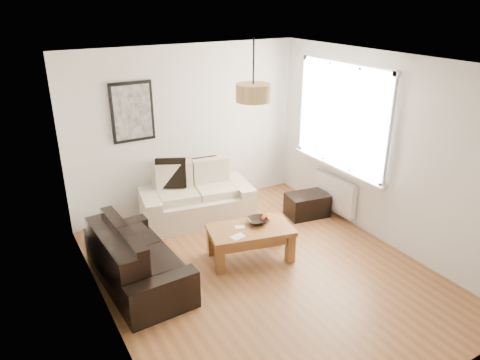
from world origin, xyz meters
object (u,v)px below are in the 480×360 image
loveseat_cream (196,194)px  ottoman (307,205)px  sofa_leather (137,256)px  coffee_table (250,243)px

loveseat_cream → ottoman: size_ratio=2.62×
sofa_leather → coffee_table: size_ratio=1.53×
sofa_leather → coffee_table: (1.46, -0.21, -0.14)m
loveseat_cream → sofa_leather: 1.78m
coffee_table → ottoman: coffee_table is taller
loveseat_cream → ottoman: (1.56, -0.79, -0.23)m
sofa_leather → coffee_table: sofa_leather is taller
sofa_leather → ottoman: sofa_leather is taller
sofa_leather → loveseat_cream: bearing=-50.9°
coffee_table → ottoman: size_ratio=1.70×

